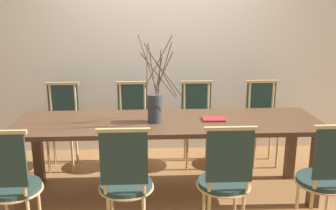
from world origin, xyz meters
TOP-DOWN VIEW (x-y plane):
  - ground_plane at (0.00, 0.00)m, footprint 16.00×16.00m
  - wall_rear at (0.00, 1.26)m, footprint 12.00×0.06m
  - dining_table at (0.00, 0.00)m, footprint 2.83×0.80m
  - chair_near_leftend at (-1.20, -0.74)m, footprint 0.42×0.42m
  - chair_near_left at (-0.36, -0.74)m, footprint 0.42×0.42m
  - chair_near_center at (0.40, -0.74)m, footprint 0.42×0.42m
  - chair_near_right at (1.18, -0.74)m, footprint 0.42×0.42m
  - chair_far_leftend at (-1.15, 0.74)m, footprint 0.42×0.42m
  - chair_far_left at (-0.36, 0.74)m, footprint 0.42×0.42m
  - chair_far_center at (0.37, 0.74)m, footprint 0.42×0.42m
  - chair_far_right at (1.13, 0.74)m, footprint 0.42×0.42m
  - vase_centerpiece at (-0.12, -0.04)m, footprint 0.39×0.41m
  - book_stack at (0.43, 0.00)m, footprint 0.21×0.16m

SIDE VIEW (x-z plane):
  - ground_plane at x=0.00m, z-range 0.00..0.00m
  - chair_near_leftend at x=-1.20m, z-range 0.03..0.99m
  - chair_near_left at x=-0.36m, z-range 0.03..0.99m
  - chair_near_center at x=0.40m, z-range 0.03..0.99m
  - chair_near_right at x=1.18m, z-range 0.03..0.99m
  - chair_far_leftend at x=-1.15m, z-range 0.03..0.99m
  - chair_far_left at x=-0.36m, z-range 0.03..0.99m
  - chair_far_center at x=0.37m, z-range 0.03..0.99m
  - chair_far_right at x=1.13m, z-range 0.03..0.99m
  - dining_table at x=0.00m, z-range 0.28..1.03m
  - book_stack at x=0.43m, z-range 0.75..0.77m
  - vase_centerpiece at x=-0.12m, z-range 0.51..1.30m
  - wall_rear at x=0.00m, z-range 0.00..3.20m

